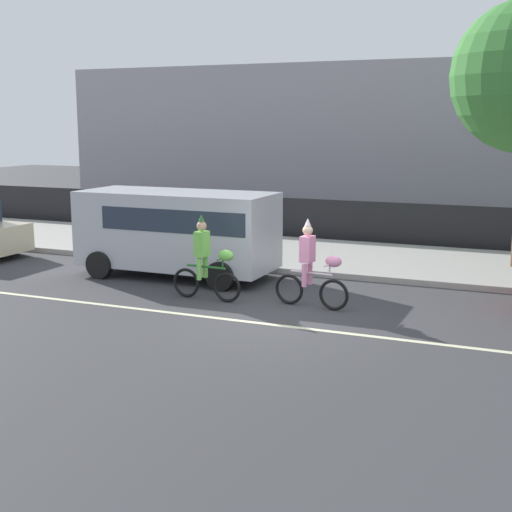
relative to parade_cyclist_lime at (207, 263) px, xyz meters
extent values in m
plane|color=#38383A|center=(1.87, -0.80, -0.84)|extent=(80.00, 80.00, 0.00)
cube|color=beige|center=(1.87, -1.30, -0.84)|extent=(36.00, 0.14, 0.01)
cube|color=#9E9B93|center=(1.87, 5.70, -0.77)|extent=(60.00, 5.00, 0.15)
cube|color=black|center=(1.87, 8.60, -0.14)|extent=(40.00, 0.08, 1.40)
cube|color=#99939E|center=(0.79, 17.20, 2.26)|extent=(28.00, 8.00, 6.21)
torus|color=black|center=(0.51, -0.03, -0.51)|extent=(0.67, 0.11, 0.67)
torus|color=black|center=(-0.54, 0.03, -0.51)|extent=(0.67, 0.11, 0.67)
cylinder|color=#266626|center=(-0.01, 0.00, -0.09)|extent=(0.97, 0.10, 0.05)
cylinder|color=#266626|center=(-0.16, 0.01, 0.00)|extent=(0.04, 0.04, 0.18)
cylinder|color=#266626|center=(0.41, -0.02, 0.02)|extent=(0.04, 0.04, 0.23)
cylinder|color=#266626|center=(0.41, -0.02, 0.14)|extent=(0.06, 0.50, 0.03)
ellipsoid|color=#72CC4C|center=(0.49, -0.03, 0.21)|extent=(0.37, 0.22, 0.24)
cube|color=#72CC4C|center=(-0.11, 0.01, 0.42)|extent=(0.26, 0.33, 0.56)
sphere|color=tan|center=(-0.11, 0.01, 0.82)|extent=(0.22, 0.22, 0.22)
cone|color=#266626|center=(-0.11, 0.01, 1.00)|extent=(0.14, 0.14, 0.16)
cylinder|color=#72CC4C|center=(-0.12, -0.13, -0.13)|extent=(0.11, 0.11, 0.48)
cylinder|color=#72CC4C|center=(-0.11, 0.15, -0.13)|extent=(0.11, 0.11, 0.48)
torus|color=black|center=(2.87, 0.23, -0.51)|extent=(0.67, 0.14, 0.67)
torus|color=black|center=(1.83, 0.34, -0.51)|extent=(0.67, 0.14, 0.67)
cylinder|color=silver|center=(2.35, 0.29, -0.09)|extent=(0.97, 0.16, 0.05)
cylinder|color=silver|center=(2.20, 0.30, 0.00)|extent=(0.04, 0.04, 0.18)
cylinder|color=silver|center=(2.77, 0.24, 0.02)|extent=(0.04, 0.04, 0.23)
cylinder|color=silver|center=(2.77, 0.24, 0.14)|extent=(0.09, 0.50, 0.03)
ellipsoid|color=pink|center=(2.85, 0.23, 0.21)|extent=(0.38, 0.24, 0.24)
cube|color=pink|center=(2.25, 0.30, 0.42)|extent=(0.27, 0.34, 0.56)
sphere|color=beige|center=(2.25, 0.30, 0.82)|extent=(0.22, 0.22, 0.22)
cone|color=silver|center=(2.25, 0.30, 1.00)|extent=(0.14, 0.14, 0.16)
cylinder|color=pink|center=(2.24, 0.16, -0.13)|extent=(0.11, 0.11, 0.48)
cylinder|color=pink|center=(2.27, 0.44, -0.13)|extent=(0.11, 0.11, 0.48)
cube|color=silver|center=(-1.81, 1.90, 0.39)|extent=(5.00, 2.00, 1.90)
cube|color=#283342|center=(-1.41, 1.90, 0.74)|extent=(3.90, 2.02, 0.56)
cylinder|color=black|center=(-0.11, 0.90, -0.49)|extent=(0.70, 0.22, 0.70)
cylinder|color=black|center=(-0.11, 2.90, -0.49)|extent=(0.70, 0.22, 0.70)
cylinder|color=black|center=(-3.51, 0.90, -0.49)|extent=(0.70, 0.22, 0.70)
cylinder|color=black|center=(-3.51, 2.90, -0.49)|extent=(0.70, 0.22, 0.70)
cylinder|color=black|center=(-7.87, 2.73, -0.54)|extent=(0.60, 0.20, 0.60)
camera|label=1|loc=(7.06, -13.82, 3.07)|focal=50.00mm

